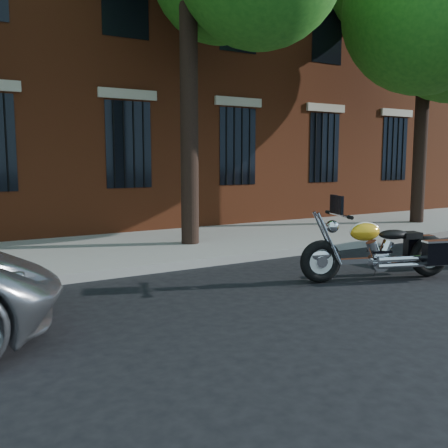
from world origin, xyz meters
TOP-DOWN VIEW (x-y plane):
  - ground at (0.00, 0.00)m, footprint 120.00×120.00m
  - curb at (0.00, 1.38)m, footprint 40.00×0.16m
  - sidewalk at (0.00, 3.26)m, footprint 40.00×3.60m
  - building at (0.00, 10.06)m, footprint 26.00×10.08m
  - motorcycle at (1.96, -0.89)m, footprint 2.43×1.27m

SIDE VIEW (x-z plane):
  - ground at x=0.00m, z-range 0.00..0.00m
  - curb at x=0.00m, z-range 0.00..0.15m
  - sidewalk at x=0.00m, z-range 0.00..0.15m
  - motorcycle at x=1.96m, z-range -0.21..1.11m
  - building at x=0.00m, z-range 0.00..12.00m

